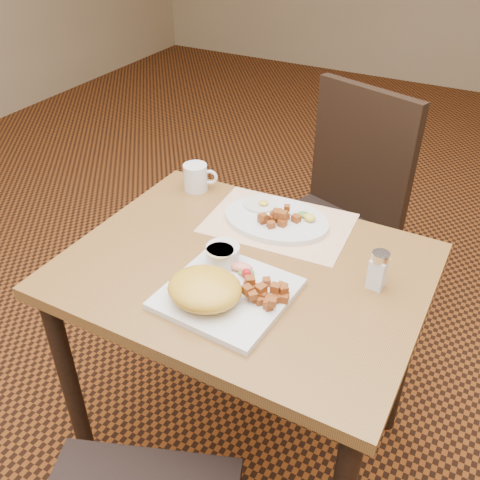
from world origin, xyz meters
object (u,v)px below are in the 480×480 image
chair_far (338,208)px  plate_square (227,294)px  salt_shaker (378,269)px  table (244,297)px  plate_oval (276,220)px  coffee_mug (196,177)px

chair_far → plate_square: size_ratio=3.46×
plate_square → salt_shaker: size_ratio=2.80×
table → salt_shaker: size_ratio=9.00×
table → plate_oval: size_ratio=2.96×
table → plate_square: plate_square is taller
table → chair_far: (0.01, 0.72, -0.10)m
chair_far → plate_oval: bearing=105.3°
chair_far → salt_shaker: chair_far is taller
chair_far → salt_shaker: (0.31, -0.65, 0.26)m
salt_shaker → chair_far: bearing=115.4°
table → salt_shaker: 0.36m
coffee_mug → plate_square: bearing=-49.8°
table → plate_oval: (-0.01, 0.22, 0.12)m
coffee_mug → table: bearing=-40.9°
chair_far → coffee_mug: bearing=71.7°
plate_oval → salt_shaker: bearing=-23.1°
chair_far → plate_square: bearing=108.9°
chair_far → plate_oval: chair_far is taller
plate_square → salt_shaker: 0.36m
plate_square → table: bearing=99.7°
salt_shaker → coffee_mug: bearing=162.6°
table → coffee_mug: 0.45m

